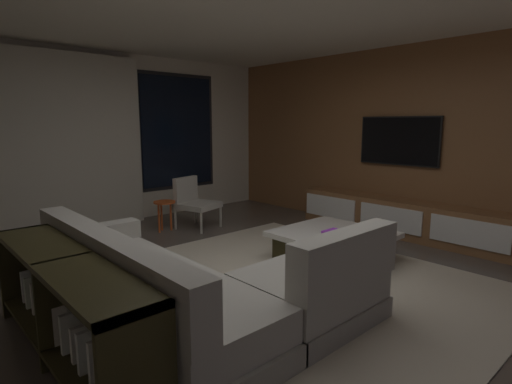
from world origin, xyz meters
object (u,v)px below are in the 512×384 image
side_stool (164,207)px  media_console (401,219)px  mounted_tv (399,141)px  sectional_couch (193,290)px  console_table_behind_couch (67,305)px  book_stack_on_coffee_table (335,234)px  coffee_table (333,246)px  accent_chair_near_window (193,200)px

side_stool → media_console: media_console is taller
mounted_tv → sectional_couch: bearing=-174.4°
console_table_behind_couch → media_console: bearing=0.6°
sectional_couch → book_stack_on_coffee_table: bearing=-0.2°
side_stool → console_table_behind_couch: 3.37m
sectional_couch → coffee_table: size_ratio=2.16×
coffee_table → accent_chair_near_window: 2.46m
accent_chair_near_window → mounted_tv: mounted_tv is taller
book_stack_on_coffee_table → console_table_behind_couch: (-2.76, 0.14, 0.01)m
sectional_couch → side_stool: (1.29, 2.68, 0.08)m
sectional_couch → mounted_tv: (3.84, 0.37, 1.06)m
accent_chair_near_window → console_table_behind_couch: 3.62m
book_stack_on_coffee_table → mounted_tv: 2.24m
media_console → book_stack_on_coffee_table: bearing=-174.3°
accent_chair_near_window → media_console: size_ratio=0.25×
side_stool → coffee_table: bearing=-73.4°
accent_chair_near_window → media_console: 3.09m
sectional_couch → mounted_tv: size_ratio=2.05×
side_stool → sectional_couch: bearing=-115.6°
coffee_table → book_stack_on_coffee_table: bearing=-140.3°
console_table_behind_couch → mounted_tv: bearing=2.9°
mounted_tv → media_console: bearing=-132.5°
book_stack_on_coffee_table → mounted_tv: size_ratio=0.21×
media_console → console_table_behind_couch: (-4.57, -0.05, 0.16)m
media_console → console_table_behind_couch: 4.57m
sectional_couch → media_console: size_ratio=0.81×
accent_chair_near_window → console_table_behind_couch: accent_chair_near_window is taller
sectional_couch → book_stack_on_coffee_table: sectional_couch is taller
accent_chair_near_window → console_table_behind_couch: (-2.65, -2.46, -0.02)m
book_stack_on_coffee_table → side_stool: 2.75m
book_stack_on_coffee_table → media_console: 1.83m
mounted_tv → console_table_behind_couch: (-4.75, -0.24, -0.94)m
coffee_table → accent_chair_near_window: accent_chair_near_window is taller
coffee_table → console_table_behind_couch: size_ratio=0.55×
media_console → mounted_tv: 1.13m
mounted_tv → console_table_behind_couch: 4.85m
media_console → console_table_behind_couch: size_ratio=1.48×
accent_chair_near_window → media_console: (1.92, -2.41, -0.18)m
console_table_behind_couch → book_stack_on_coffee_table: bearing=-2.8°
mounted_tv → accent_chair_near_window: bearing=133.4°
side_stool → mounted_tv: mounted_tv is taller
console_table_behind_couch → coffee_table: bearing=0.6°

